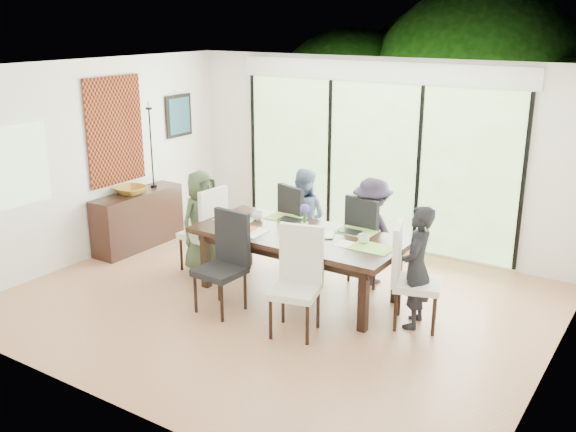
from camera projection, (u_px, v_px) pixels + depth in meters
The scene contains 62 objects.
floor at pixel (276, 303), 7.55m from camera, with size 6.00×5.00×0.01m, color #9C5D3E.
ceiling at pixel (275, 67), 6.75m from camera, with size 6.00×5.00×0.01m, color white.
wall_back at pixel (374, 153), 9.16m from camera, with size 6.00×0.02×2.70m, color white.
wall_front at pixel (101, 260), 5.14m from camera, with size 6.00×0.02×2.70m, color silver.
wall_left at pixel (93, 160), 8.72m from camera, with size 0.02×5.00×2.70m, color white.
wall_right at pixel (562, 241), 5.58m from camera, with size 0.02×5.00×2.70m, color white.
glass_doors at pixel (372, 164), 9.17m from camera, with size 4.20×0.02×2.30m, color #598C3F.
blinds_header at pixel (376, 71), 8.78m from camera, with size 4.40×0.06×0.28m, color white.
mullion_a at pixel (253, 149), 10.26m from camera, with size 0.05×0.04×2.30m, color black.
mullion_b at pixel (330, 159), 9.53m from camera, with size 0.05×0.04×2.30m, color black.
mullion_c at pixel (418, 170), 8.80m from camera, with size 0.05×0.04×2.30m, color black.
mullion_d at pixel (523, 184), 8.07m from camera, with size 0.05×0.04×2.30m, color black.
side_window at pixel (15, 166), 7.69m from camera, with size 0.02×0.90×1.00m, color #8CAD7F.
deck at pixel (395, 230), 10.29m from camera, with size 6.00×1.80×0.10m, color #513F22.
rail_top at pixel (416, 183), 10.75m from camera, with size 6.00×0.08×0.06m, color brown.
foliage_left at pixel (350, 114), 12.22m from camera, with size 3.20×3.20×3.20m, color #14380F.
foliage_mid at pixel (476, 100), 11.45m from camera, with size 4.00×4.00×4.00m, color #14380F.
foliage_right at pixel (571, 148), 10.03m from camera, with size 2.80×2.80×2.80m, color #14380F.
foliage_far at pixel (436, 102), 12.59m from camera, with size 3.60×3.60×3.60m, color #14380F.
table_top at pixel (299, 235), 7.55m from camera, with size 2.51×1.15×0.06m, color black.
table_apron at pixel (299, 243), 7.58m from camera, with size 2.30×0.94×0.10m, color black.
table_leg_fl at pixel (206, 259), 7.89m from camera, with size 0.09×0.09×0.72m, color black.
table_leg_fr at pixel (363, 300), 6.76m from camera, with size 0.09×0.09×0.72m, color black.
table_leg_bl at pixel (247, 240), 8.57m from camera, with size 0.09×0.09×0.72m, color black.
table_leg_br at pixel (397, 274), 7.45m from camera, with size 0.09×0.09×0.72m, color black.
chair_left_end at pixel (202, 228), 8.39m from camera, with size 0.48×0.48×1.15m, color silver, non-canonical shape.
chair_right_end at pixel (418, 276), 6.82m from camera, with size 0.48×0.48×1.15m, color silver, non-canonical shape.
chair_far_left at pixel (304, 225), 8.52m from camera, with size 0.48×0.48×1.15m, color black, non-canonical shape.
chair_far_right at pixel (372, 238), 8.00m from camera, with size 0.48×0.48×1.15m, color black, non-canonical shape.
chair_near_left at pixel (219, 264), 7.17m from camera, with size 0.48×0.48×1.15m, color black, non-canonical shape.
chair_near_right at pixel (295, 283), 6.65m from camera, with size 0.48×0.48×1.15m, color silver, non-canonical shape.
person_left_end at pixel (203, 221), 8.35m from camera, with size 0.63×0.40×1.35m, color #405236.
person_right_end at pixel (417, 267), 6.80m from camera, with size 0.63×0.40×1.35m, color black.
person_far_left at pixel (303, 218), 8.47m from camera, with size 0.63×0.40×1.35m, color #7389A6.
person_far_right at pixel (372, 231), 7.95m from camera, with size 0.63×0.40×1.35m, color #2A2233.
placemat_left at pixel (235, 219), 8.04m from camera, with size 0.46×0.33×0.01m, color #7CB13F.
placemat_right at pixel (372, 248), 7.05m from camera, with size 0.46×0.33×0.01m, color #82BC43.
placemat_far_l at pixel (285, 218), 8.10m from camera, with size 0.46×0.33×0.01m, color #8DB540.
placemat_far_r at pixel (356, 232), 7.57m from camera, with size 0.46×0.33×0.01m, color #6B9F38.
placemat_paper at pixel (246, 231), 7.59m from camera, with size 0.46×0.33×0.01m, color white.
tablet_far_l at pixel (290, 219), 8.00m from camera, with size 0.27×0.19×0.01m, color black.
tablet_far_r at pixel (350, 231), 7.56m from camera, with size 0.25×0.18×0.01m, color black.
papers at pixel (349, 245), 7.14m from camera, with size 0.31×0.23×0.00m, color white.
platter_base at pixel (246, 230), 7.58m from camera, with size 0.27×0.27×0.03m, color white.
platter_snacks at pixel (246, 229), 7.58m from camera, with size 0.21×0.21×0.01m, color orange.
vase at pixel (305, 227), 7.54m from camera, with size 0.08×0.08×0.13m, color silver.
hyacinth_stems at pixel (305, 217), 7.50m from camera, with size 0.04×0.04×0.17m, color #337226.
hyacinth_blooms at pixel (305, 209), 7.47m from camera, with size 0.11×0.11×0.11m, color #5748B6.
laptop at pixel (236, 222), 7.90m from camera, with size 0.34×0.22×0.03m, color silver.
cup_a at pixel (258, 216), 8.01m from camera, with size 0.13×0.13×0.10m, color white.
cup_b at pixel (305, 234), 7.37m from camera, with size 0.10×0.10×0.10m, color white.
cup_c at pixel (364, 239), 7.19m from camera, with size 0.13×0.13×0.10m, color white.
book at pixel (319, 235), 7.45m from camera, with size 0.17×0.23×0.02m, color white.
sideboard at pixel (138, 220), 9.28m from camera, with size 0.41×1.45×0.82m, color black.
bowl at pixel (131, 190), 9.06m from camera, with size 0.43×0.43×0.11m, color olive.
candlestick_base at pixel (154, 186), 9.43m from camera, with size 0.09×0.09×0.04m, color black.
candlestick_shaft at pixel (151, 148), 9.26m from camera, with size 0.02×0.02×1.14m, color black.
candlestick_pan at pixel (149, 108), 9.09m from camera, with size 0.09×0.09×0.03m, color black.
candle at pixel (148, 105), 9.08m from camera, with size 0.03×0.03×0.09m, color silver.
tapestry at pixel (115, 131), 8.91m from camera, with size 0.02×1.00×1.50m, color #953315.
art_frame at pixel (179, 116), 9.94m from camera, with size 0.03×0.55×0.65m, color black.
art_canvas at pixel (180, 116), 9.93m from camera, with size 0.01×0.45×0.55m, color #173F4B.
Camera 1 is at (3.88, -5.72, 3.21)m, focal length 40.00 mm.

